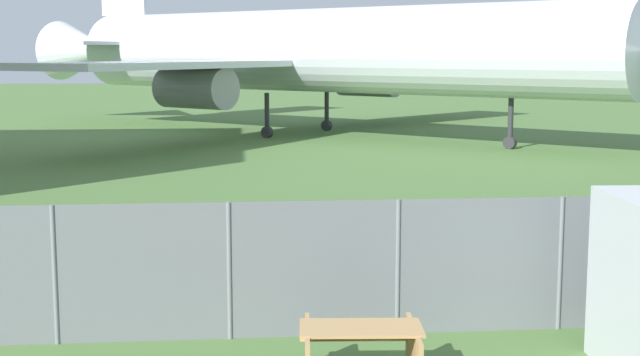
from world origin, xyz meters
TOP-DOWN VIEW (x-y plane):
  - perimeter_fence at (0.00, 9.69)m, footprint 56.07×0.07m
  - airplane at (1.71, 42.32)m, footprint 33.32×30.80m
  - picnic_bench_near_cabin at (-0.84, 7.71)m, footprint 1.69×1.52m

SIDE VIEW (x-z plane):
  - picnic_bench_near_cabin at x=-0.84m, z-range 0.09..0.85m
  - perimeter_fence at x=0.00m, z-range 0.00..2.09m
  - airplane at x=1.71m, z-range -2.08..10.67m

